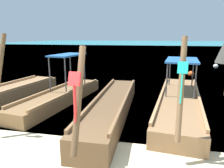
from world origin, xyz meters
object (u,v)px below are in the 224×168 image
(longtail_boat_turquoise_ribbon, at_px, (179,101))
(longtail_boat_red_ribbon, at_px, (112,107))
(longtail_boat_blue_ribbon, at_px, (60,96))
(mooring_buoy_far, at_px, (191,74))
(mooring_buoy_near, at_px, (216,66))

(longtail_boat_turquoise_ribbon, bearing_deg, longtail_boat_red_ribbon, -152.64)
(longtail_boat_blue_ribbon, height_order, mooring_buoy_far, longtail_boat_blue_ribbon)
(mooring_buoy_far, bearing_deg, mooring_buoy_near, 59.15)
(longtail_boat_red_ribbon, distance_m, mooring_buoy_far, 8.82)
(longtail_boat_blue_ribbon, relative_size, mooring_buoy_far, 14.75)
(mooring_buoy_near, bearing_deg, mooring_buoy_far, -120.85)
(mooring_buoy_far, bearing_deg, longtail_boat_blue_ribbon, -130.53)
(longtail_boat_red_ribbon, xyz_separation_m, mooring_buoy_far, (3.69, 8.01, -0.12))
(longtail_boat_blue_ribbon, relative_size, longtail_boat_turquoise_ribbon, 0.84)
(longtail_boat_blue_ribbon, relative_size, mooring_buoy_near, 14.96)
(longtail_boat_blue_ribbon, distance_m, longtail_boat_turquoise_ribbon, 4.64)
(longtail_boat_red_ribbon, bearing_deg, longtail_boat_turquoise_ribbon, 27.36)
(longtail_boat_red_ribbon, height_order, longtail_boat_turquoise_ribbon, longtail_boat_turquoise_ribbon)
(longtail_boat_red_ribbon, xyz_separation_m, mooring_buoy_near, (6.29, 12.36, -0.12))
(longtail_boat_red_ribbon, relative_size, mooring_buoy_far, 16.72)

